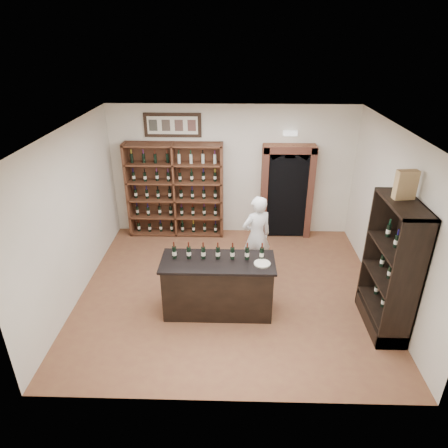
{
  "coord_description": "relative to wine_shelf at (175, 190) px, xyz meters",
  "views": [
    {
      "loc": [
        0.06,
        -6.21,
        4.4
      ],
      "look_at": [
        -0.12,
        0.3,
        1.23
      ],
      "focal_mm": 32.0,
      "sensor_mm": 36.0,
      "label": 1
    }
  ],
  "objects": [
    {
      "name": "tasting_counter",
      "position": [
        1.1,
        -2.93,
        -0.61
      ],
      "size": [
        1.88,
        0.78,
        1.0
      ],
      "color": "black",
      "rests_on": "ground"
    },
    {
      "name": "shopkeeper",
      "position": [
        1.8,
        -1.72,
        -0.27
      ],
      "size": [
        0.71,
        0.6,
        1.65
      ],
      "primitive_type": "imported",
      "rotation": [
        0.0,
        0.0,
        3.55
      ],
      "color": "white",
      "rests_on": "ground"
    },
    {
      "name": "counter_bottle_4",
      "position": [
        1.34,
        -2.86,
        0.01
      ],
      "size": [
        0.07,
        0.07,
        0.3
      ],
      "color": "black",
      "rests_on": "tasting_counter"
    },
    {
      "name": "counter_bottle_0",
      "position": [
        0.38,
        -2.86,
        0.01
      ],
      "size": [
        0.07,
        0.07,
        0.3
      ],
      "color": "black",
      "rests_on": "tasting_counter"
    },
    {
      "name": "plate",
      "position": [
        1.82,
        -3.02,
        -0.09
      ],
      "size": [
        0.27,
        0.27,
        0.02
      ],
      "primitive_type": "cylinder",
      "color": "silver",
      "rests_on": "tasting_counter"
    },
    {
      "name": "counter_bottle_5",
      "position": [
        1.58,
        -2.86,
        0.01
      ],
      "size": [
        0.07,
        0.07,
        0.3
      ],
      "color": "black",
      "rests_on": "tasting_counter"
    },
    {
      "name": "side_cabinet",
      "position": [
        3.82,
        -3.23,
        -0.35
      ],
      "size": [
        0.48,
        1.2,
        2.2
      ],
      "color": "black",
      "rests_on": "ground"
    },
    {
      "name": "wine_crate",
      "position": [
        3.81,
        -3.11,
        1.31
      ],
      "size": [
        0.32,
        0.16,
        0.43
      ],
      "primitive_type": "cube",
      "rotation": [
        0.0,
        0.0,
        0.13
      ],
      "color": "tan",
      "rests_on": "side_cabinet"
    },
    {
      "name": "framed_picture",
      "position": [
        0.0,
        0.14,
        1.45
      ],
      "size": [
        1.25,
        0.04,
        0.52
      ],
      "primitive_type": "cube",
      "color": "black",
      "rests_on": "wall_back"
    },
    {
      "name": "counter_bottle_6",
      "position": [
        1.82,
        -2.86,
        0.01
      ],
      "size": [
        0.07,
        0.07,
        0.3
      ],
      "color": "black",
      "rests_on": "tasting_counter"
    },
    {
      "name": "wall_right",
      "position": [
        4.05,
        -2.33,
        0.4
      ],
      "size": [
        0.04,
        5.0,
        3.0
      ],
      "primitive_type": "cube",
      "color": "white",
      "rests_on": "ground"
    },
    {
      "name": "arched_doorway",
      "position": [
        2.55,
        -0.0,
        0.04
      ],
      "size": [
        1.17,
        0.35,
        2.17
      ],
      "color": "black",
      "rests_on": "ground"
    },
    {
      "name": "ceiling",
      "position": [
        1.3,
        -2.33,
        1.9
      ],
      "size": [
        5.5,
        5.5,
        0.0
      ],
      "primitive_type": "plane",
      "rotation": [
        3.14,
        0.0,
        0.0
      ],
      "color": "white",
      "rests_on": "wall_back"
    },
    {
      "name": "floor",
      "position": [
        1.3,
        -2.33,
        -1.1
      ],
      "size": [
        5.5,
        5.5,
        0.0
      ],
      "primitive_type": "plane",
      "color": "brown",
      "rests_on": "ground"
    },
    {
      "name": "counter_bottle_1",
      "position": [
        0.62,
        -2.86,
        0.01
      ],
      "size": [
        0.07,
        0.07,
        0.3
      ],
      "color": "black",
      "rests_on": "tasting_counter"
    },
    {
      "name": "emergency_light",
      "position": [
        2.55,
        0.09,
        1.3
      ],
      "size": [
        0.3,
        0.1,
        0.1
      ],
      "primitive_type": "cube",
      "color": "white",
      "rests_on": "wall_back"
    },
    {
      "name": "wall_left",
      "position": [
        -1.45,
        -2.33,
        0.4
      ],
      "size": [
        0.04,
        5.0,
        3.0
      ],
      "primitive_type": "cube",
      "color": "white",
      "rests_on": "ground"
    },
    {
      "name": "counter_bottle_2",
      "position": [
        0.86,
        -2.86,
        0.01
      ],
      "size": [
        0.07,
        0.07,
        0.3
      ],
      "color": "black",
      "rests_on": "tasting_counter"
    },
    {
      "name": "counter_bottle_3",
      "position": [
        1.1,
        -2.86,
        0.01
      ],
      "size": [
        0.07,
        0.07,
        0.3
      ],
      "color": "black",
      "rests_on": "tasting_counter"
    },
    {
      "name": "wall_back",
      "position": [
        1.3,
        0.17,
        0.4
      ],
      "size": [
        5.5,
        0.04,
        3.0
      ],
      "primitive_type": "cube",
      "color": "white",
      "rests_on": "ground"
    },
    {
      "name": "wine_shelf",
      "position": [
        0.0,
        0.0,
        0.0
      ],
      "size": [
        2.2,
        0.38,
        2.2
      ],
      "color": "brown",
      "rests_on": "ground"
    }
  ]
}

